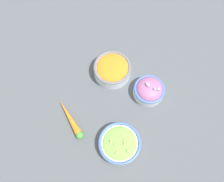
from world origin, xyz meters
The scene contains 5 objects.
ground_plane centered at (0.00, 0.00, 0.00)m, with size 3.00×3.00×0.00m, color #4C5156.
bowl_carrots centered at (-0.09, -0.03, 0.04)m, with size 0.16×0.16×0.07m.
bowl_lettuce centered at (0.19, 0.09, 0.02)m, with size 0.16×0.16×0.05m.
bowl_red_onion centered at (-0.05, 0.14, 0.03)m, with size 0.13×0.13×0.08m.
loose_carrot centered at (0.16, -0.12, 0.01)m, with size 0.14×0.15×0.03m.
Camera 1 is at (0.34, 0.10, 0.98)m, focal length 40.00 mm.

